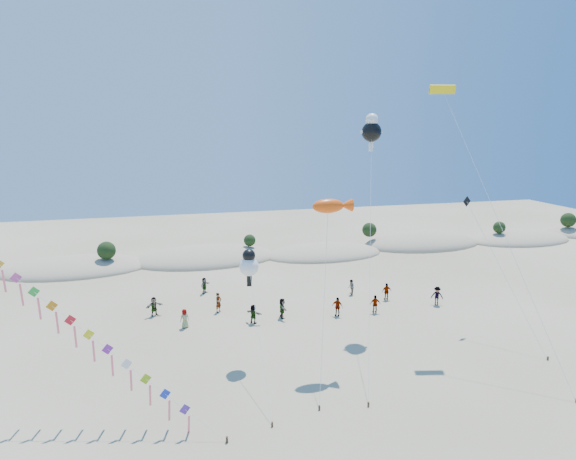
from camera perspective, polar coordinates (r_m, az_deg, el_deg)
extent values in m
ellipsoid|color=tan|center=(65.00, -23.95, -4.31)|extent=(17.60, 9.68, 3.00)
ellipsoid|color=#213C15|center=(64.79, -24.01, -3.61)|extent=(14.08, 6.34, 0.70)
ellipsoid|color=tan|center=(64.79, -9.76, -3.46)|extent=(19.00, 10.45, 3.40)
ellipsoid|color=#213C15|center=(64.55, -9.79, -2.66)|extent=(15.20, 6.84, 0.76)
ellipsoid|color=tan|center=(66.51, 4.22, -2.90)|extent=(16.40, 9.02, 2.80)
ellipsoid|color=#213C15|center=(66.31, 4.23, -2.26)|extent=(13.12, 5.90, 0.66)
ellipsoid|color=tan|center=(74.54, 15.54, -1.67)|extent=(18.00, 9.90, 3.80)
ellipsoid|color=#213C15|center=(74.30, 15.58, -0.89)|extent=(14.40, 6.48, 0.72)
ellipsoid|color=tan|center=(82.64, 25.65, -1.10)|extent=(16.80, 9.24, 3.00)
ellipsoid|color=#213C15|center=(82.47, 25.70, -0.54)|extent=(13.44, 6.05, 0.67)
sphere|color=black|center=(62.63, -20.71, -2.29)|extent=(2.20, 2.20, 2.20)
sphere|color=black|center=(65.02, -4.57, -1.22)|extent=(1.60, 1.60, 1.60)
sphere|color=black|center=(71.40, 9.62, 0.02)|extent=(2.10, 2.10, 2.10)
sphere|color=black|center=(79.38, 23.76, 0.28)|extent=(1.80, 1.80, 1.80)
sphere|color=black|center=(89.63, 30.28, 1.04)|extent=(2.30, 2.30, 2.30)
cube|color=#3F2D1E|center=(29.48, -7.25, -23.41)|extent=(0.12, 0.12, 0.35)
cube|color=#582AA8|center=(29.64, -12.13, -20.07)|extent=(1.30, 0.51, 1.37)
cube|color=#FF6B88|center=(30.28, -11.67, -21.76)|extent=(0.19, 0.45, 1.55)
cube|color=#1836CD|center=(29.77, -14.36, -18.32)|extent=(1.30, 0.51, 1.37)
cube|color=#FF6B88|center=(30.38, -13.88, -20.05)|extent=(0.19, 0.45, 1.55)
cube|color=#90C517|center=(29.98, -16.51, -16.56)|extent=(1.30, 0.51, 1.37)
cube|color=#FF6B88|center=(30.54, -16.02, -18.32)|extent=(0.19, 0.45, 1.55)
cube|color=white|center=(30.24, -18.60, -14.82)|extent=(1.30, 0.51, 1.37)
cube|color=#FF6B88|center=(30.77, -18.10, -16.59)|extent=(0.19, 0.45, 1.55)
cube|color=purple|center=(30.57, -20.61, -13.08)|extent=(1.30, 0.51, 1.37)
cube|color=#FF6B88|center=(31.07, -20.10, -14.88)|extent=(0.19, 0.45, 1.55)
cube|color=yellow|center=(30.97, -22.54, -11.38)|extent=(1.30, 0.51, 1.37)
cube|color=#FF6B88|center=(31.42, -22.03, -13.18)|extent=(0.19, 0.45, 1.55)
cube|color=red|center=(31.42, -24.40, -9.70)|extent=(1.30, 0.51, 1.37)
cube|color=#FF6B88|center=(31.84, -23.89, -11.51)|extent=(0.19, 0.45, 1.55)
cube|color=orange|center=(31.93, -26.19, -8.07)|extent=(1.30, 0.51, 1.37)
cube|color=#FF6B88|center=(32.31, -25.67, -9.87)|extent=(0.19, 0.45, 1.55)
cube|color=green|center=(32.49, -27.91, -6.49)|extent=(1.30, 0.51, 1.37)
cube|color=#FF6B88|center=(32.84, -27.39, -8.28)|extent=(0.19, 0.45, 1.55)
cube|color=#DD4599|center=(33.11, -29.55, -4.95)|extent=(1.30, 0.51, 1.37)
cube|color=#FF6B88|center=(33.42, -29.03, -6.73)|extent=(0.19, 0.45, 1.55)
cube|color=#FF6B88|center=(34.05, -30.61, -5.23)|extent=(0.19, 0.45, 1.55)
cube|color=#3F2D1E|center=(31.96, 3.74, -20.27)|extent=(0.10, 0.10, 0.30)
cylinder|color=silver|center=(32.81, 4.30, -8.30)|extent=(2.80, 7.05, 11.65)
ellipsoid|color=#FB4F0D|center=(34.97, 4.79, 2.85)|extent=(2.39, 1.05, 1.05)
cone|color=#FB4F0D|center=(35.42, 6.84, 2.93)|extent=(0.96, 0.96, 0.96)
cube|color=#3F2D1E|center=(30.49, -1.88, -22.02)|extent=(0.10, 0.10, 0.30)
cylinder|color=silver|center=(32.75, -3.42, -12.60)|extent=(0.33, 9.19, 7.16)
sphere|color=white|center=(35.75, -4.64, -4.34)|extent=(1.43, 1.43, 1.43)
sphere|color=black|center=(35.52, -4.66, -3.01)|extent=(0.95, 0.95, 0.95)
cube|color=black|center=(36.08, -4.61, -6.04)|extent=(0.35, 0.18, 0.80)
cube|color=#3F2D1E|center=(32.60, 9.51, -19.71)|extent=(0.10, 0.10, 0.30)
cylinder|color=silver|center=(36.51, 9.71, -2.07)|extent=(5.87, 14.26, 16.82)
sphere|color=black|center=(43.10, 9.87, 11.38)|extent=(1.71, 1.71, 1.71)
sphere|color=white|center=(43.10, 9.92, 12.74)|extent=(1.11, 1.11, 1.11)
cube|color=white|center=(43.14, 9.81, 9.71)|extent=(0.35, 0.18, 0.80)
cube|color=white|center=(42.82, 8.99, 11.41)|extent=(0.60, 0.15, 0.25)
cube|color=white|center=(43.39, 10.73, 11.35)|extent=(0.60, 0.15, 0.25)
cylinder|color=silver|center=(37.94, 24.00, 0.19)|extent=(2.85, 13.56, 20.20)
cube|color=yellow|center=(42.09, 17.81, 15.58)|extent=(2.12, 0.86, 0.74)
cube|color=black|center=(42.11, 17.80, 15.58)|extent=(2.05, 0.53, 0.19)
cube|color=#3F2D1E|center=(42.38, 28.43, -13.22)|extent=(0.10, 0.10, 0.30)
cylinder|color=silver|center=(43.13, 24.26, -4.88)|extent=(1.86, 8.96, 10.87)
cube|color=black|center=(44.94, 20.44, 3.20)|extent=(0.91, 0.27, 0.93)
imported|color=slate|center=(43.74, -4.13, -9.89)|extent=(1.50, 1.49, 1.73)
imported|color=slate|center=(43.66, -12.15, -10.21)|extent=(0.96, 0.80, 1.69)
imported|color=slate|center=(46.54, -8.25, -8.50)|extent=(0.82, 0.79, 1.89)
imported|color=slate|center=(45.44, 5.86, -9.02)|extent=(1.09, 1.01, 1.80)
imported|color=slate|center=(44.79, -0.69, -9.23)|extent=(0.62, 1.74, 1.85)
imported|color=slate|center=(50.20, 11.61, -7.15)|extent=(1.04, 0.48, 1.74)
imported|color=slate|center=(51.08, 7.48, -6.74)|extent=(0.77, 0.90, 1.61)
imported|color=slate|center=(46.95, -15.59, -8.71)|extent=(1.73, 1.13, 1.79)
imported|color=slate|center=(46.66, 10.30, -8.62)|extent=(1.06, 0.58, 1.72)
imported|color=slate|center=(50.14, 17.25, -7.44)|extent=(1.36, 1.15, 1.83)
imported|color=slate|center=(51.89, -9.88, -6.48)|extent=(1.30, 1.54, 1.67)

